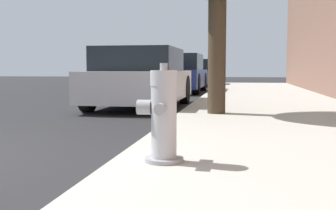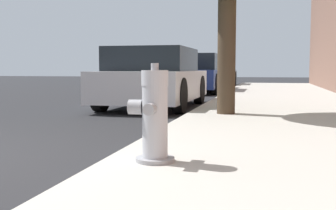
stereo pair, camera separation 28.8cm
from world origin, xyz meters
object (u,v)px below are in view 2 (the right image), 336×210
at_px(fire_hydrant, 154,117).
at_px(parked_car_near, 154,78).
at_px(parked_car_mid, 197,74).
at_px(parked_car_far, 216,73).

bearing_deg(fire_hydrant, parked_car_near, 105.23).
distance_m(parked_car_mid, parked_car_far, 5.87).
distance_m(fire_hydrant, parked_car_near, 6.08).
bearing_deg(parked_car_mid, parked_car_far, 89.99).
bearing_deg(fire_hydrant, parked_car_mid, 97.71).
relative_size(fire_hydrant, parked_car_far, 0.19).
bearing_deg(fire_hydrant, parked_car_far, 95.19).
height_order(parked_car_mid, parked_car_far, parked_car_mid).
relative_size(fire_hydrant, parked_car_near, 0.21).
relative_size(parked_car_near, parked_car_mid, 0.92).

